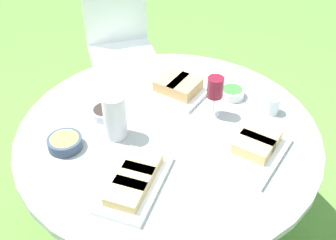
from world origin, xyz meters
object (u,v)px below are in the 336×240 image
Objects in this scene: water_pitcher at (115,116)px; wine_glass at (215,88)px; dining_table at (168,147)px; chair_near_left at (120,41)px.

wine_glass is at bearing -89.94° from water_pitcher.
water_pitcher reaches higher than wine_glass.
water_pitcher is at bearing 78.90° from dining_table.
chair_near_left is 1.24m from water_pitcher.
wine_glass is (0.00, -0.47, 0.04)m from water_pitcher.
wine_glass is (-1.17, -0.18, 0.32)m from chair_near_left.
dining_table is at bearing -101.10° from water_pitcher.
water_pitcher is 1.05× the size of wine_glass.
chair_near_left is at bearing -3.08° from dining_table.
dining_table is 6.81× the size of wine_glass.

